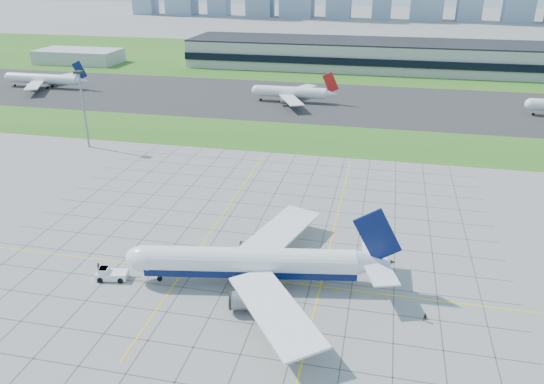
% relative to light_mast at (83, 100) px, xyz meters
% --- Properties ---
extents(ground, '(1400.00, 1400.00, 0.00)m').
position_rel_light_mast_xyz_m(ground, '(70.00, -65.00, -16.18)').
color(ground, gray).
rests_on(ground, ground).
extents(grass_median, '(700.00, 35.00, 0.04)m').
position_rel_light_mast_xyz_m(grass_median, '(70.00, 25.00, -16.16)').
color(grass_median, '#2C621C').
rests_on(grass_median, ground).
extents(asphalt_taxiway, '(700.00, 75.00, 0.04)m').
position_rel_light_mast_xyz_m(asphalt_taxiway, '(70.00, 80.00, -16.15)').
color(asphalt_taxiway, '#383838').
rests_on(asphalt_taxiway, ground).
extents(grass_far, '(700.00, 145.00, 0.04)m').
position_rel_light_mast_xyz_m(grass_far, '(70.00, 190.00, -16.16)').
color(grass_far, '#2C621C').
rests_on(grass_far, ground).
extents(apron_markings, '(120.00, 130.00, 0.03)m').
position_rel_light_mast_xyz_m(apron_markings, '(70.43, -53.91, -16.17)').
color(apron_markings, '#474744').
rests_on(apron_markings, ground).
extents(terminal, '(260.00, 43.00, 15.80)m').
position_rel_light_mast_xyz_m(terminal, '(110.00, 164.87, -8.29)').
color(terminal, '#B7B7B2').
rests_on(terminal, ground).
extents(service_block, '(50.00, 25.00, 8.00)m').
position_rel_light_mast_xyz_m(service_block, '(-90.00, 145.00, -12.18)').
color(service_block, '#B7B7B2').
rests_on(service_block, ground).
extents(light_mast, '(2.50, 2.50, 25.60)m').
position_rel_light_mast_xyz_m(light_mast, '(0.00, 0.00, 0.00)').
color(light_mast, gray).
rests_on(light_mast, ground).
extents(airliner, '(52.92, 53.18, 16.77)m').
position_rel_light_mast_xyz_m(airliner, '(74.89, -68.55, -11.60)').
color(airliner, white).
rests_on(airliner, ground).
extents(pushback_tug, '(9.00, 3.96, 2.47)m').
position_rel_light_mast_xyz_m(pushback_tug, '(46.99, -73.20, -15.08)').
color(pushback_tug, white).
rests_on(pushback_tug, ground).
extents(crew_near, '(0.73, 0.84, 1.95)m').
position_rel_light_mast_xyz_m(crew_near, '(43.25, -71.20, -15.21)').
color(crew_near, black).
rests_on(crew_near, ground).
extents(crew_far, '(0.93, 0.81, 1.65)m').
position_rel_light_mast_xyz_m(crew_far, '(107.36, -73.91, -15.36)').
color(crew_far, black).
rests_on(crew_far, ground).
extents(distant_jet_0, '(43.30, 42.66, 14.08)m').
position_rel_light_mast_xyz_m(distant_jet_0, '(-68.89, 77.90, -11.69)').
color(distant_jet_0, white).
rests_on(distant_jet_0, ground).
extents(distant_jet_1, '(36.72, 42.66, 14.08)m').
position_rel_light_mast_xyz_m(distant_jet_1, '(56.25, 75.85, -11.70)').
color(distant_jet_1, white).
rests_on(distant_jet_1, ground).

